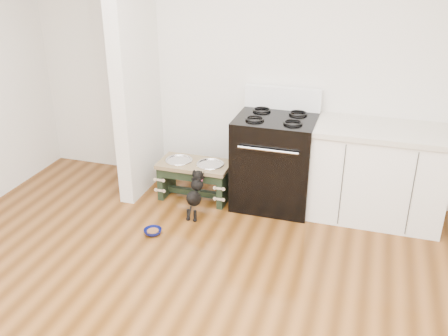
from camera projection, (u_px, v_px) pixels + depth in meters
room_shell at (153, 114)px, 2.64m from camera, size 5.00×5.00×5.00m
partition_wall at (135, 63)px, 4.89m from camera, size 0.15×0.80×2.70m
oven_range at (275, 160)px, 4.92m from camera, size 0.76×0.69×1.14m
cabinet_run at (377, 174)px, 4.68m from camera, size 1.24×0.64×0.91m
dog_feeder at (195, 173)px, 5.10m from camera, size 0.73×0.39×0.41m
puppy at (195, 193)px, 4.79m from camera, size 0.13×0.37×0.44m
floor_bowl at (153, 232)px, 4.56m from camera, size 0.22×0.22×0.05m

